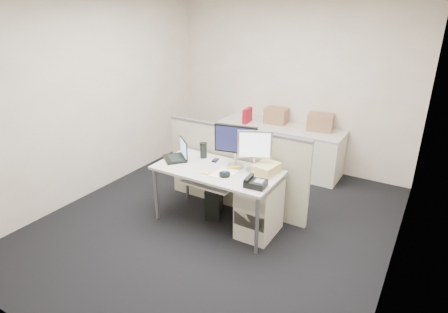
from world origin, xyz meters
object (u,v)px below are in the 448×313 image
Objects in this scene: monitor_main at (236,146)px; desk_phone at (256,184)px; desk at (217,174)px; laptop at (174,150)px.

monitor_main reaches higher than desk_phone.
monitor_main is 2.34× the size of desk_phone.
monitor_main is 0.62m from desk_phone.
desk is 4.51× the size of laptop.
desk_phone is (0.60, -0.18, 0.10)m from desk.
desk_phone is (1.22, -0.16, -0.09)m from laptop.
desk is 2.89× the size of monitor_main.
laptop is at bearing 168.19° from desk_phone.
laptop is (-0.62, -0.02, 0.19)m from desk.
laptop is (-0.77, -0.20, -0.14)m from monitor_main.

